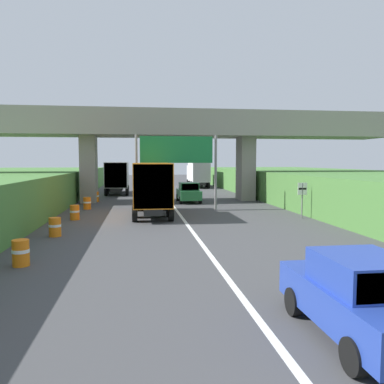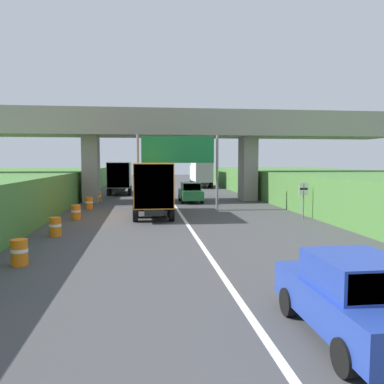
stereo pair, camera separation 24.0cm
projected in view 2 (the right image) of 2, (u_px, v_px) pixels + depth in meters
lane_centre_stripe at (178, 210)px, 27.96m from camera, size 0.20×93.51×0.01m
overpass_bridge at (171, 134)px, 34.10m from camera, size 40.00×4.80×7.93m
overhead_highway_sign at (178, 155)px, 27.50m from camera, size 5.88×0.18×5.43m
speed_limit_sign at (304, 195)px, 23.88m from camera, size 0.60×0.08×2.23m
truck_black at (120, 176)px, 41.90m from camera, size 2.44×7.30×3.44m
truck_orange at (153, 186)px, 24.94m from camera, size 2.44×7.30×3.44m
truck_white at (201, 173)px, 52.42m from camera, size 2.44×7.30×3.44m
car_green at (191, 192)px, 33.35m from camera, size 1.86×4.10×1.72m
car_blue at (353, 298)px, 7.64m from camera, size 1.86×4.10×1.72m
construction_barrel_1 at (19, 252)px, 13.16m from camera, size 0.57×0.57×0.90m
construction_barrel_2 at (55, 227)px, 18.31m from camera, size 0.57×0.57×0.90m
construction_barrel_3 at (76, 212)px, 23.47m from camera, size 0.57×0.57×0.90m
construction_barrel_4 at (89, 203)px, 28.63m from camera, size 0.57×0.57×0.90m
construction_barrel_5 at (98, 197)px, 33.78m from camera, size 0.57×0.57×0.90m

